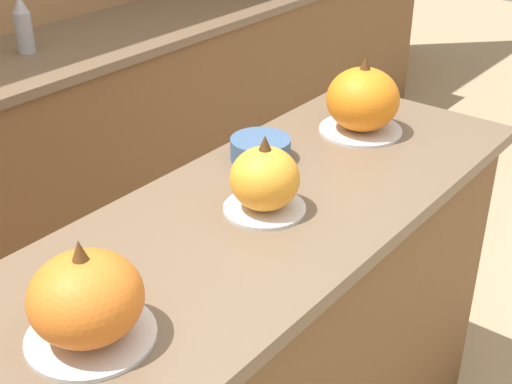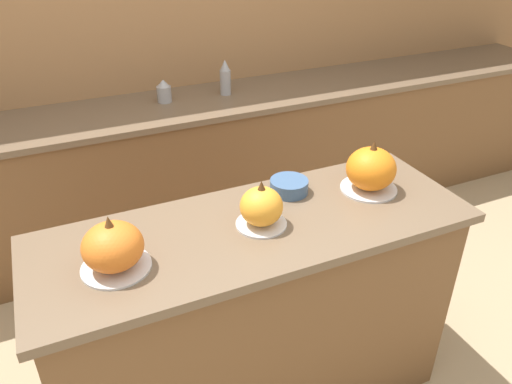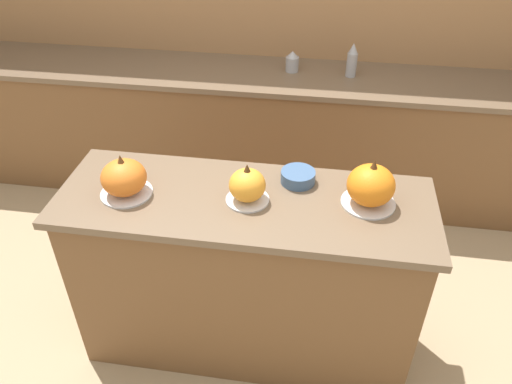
% 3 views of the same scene
% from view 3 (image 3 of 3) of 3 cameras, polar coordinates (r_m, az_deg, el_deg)
% --- Properties ---
extents(ground_plane, '(12.00, 12.00, 0.00)m').
position_cam_3_polar(ground_plane, '(2.76, -1.07, -16.42)').
color(ground_plane, tan).
extents(wall_back, '(8.00, 0.06, 2.50)m').
position_cam_3_polar(wall_back, '(3.52, 3.72, 20.65)').
color(wall_back, '#9E7047').
rests_on(wall_back, ground_plane).
extents(kitchen_island, '(1.61, 0.57, 0.93)m').
position_cam_3_polar(kitchen_island, '(2.41, -1.20, -9.64)').
color(kitchen_island, brown).
rests_on(kitchen_island, ground_plane).
extents(back_counter, '(6.00, 0.60, 0.90)m').
position_cam_3_polar(back_counter, '(3.53, 2.68, 6.59)').
color(back_counter, brown).
rests_on(back_counter, ground_plane).
extents(pumpkin_cake_left, '(0.22, 0.22, 0.19)m').
position_cam_3_polar(pumpkin_cake_left, '(2.15, -14.86, 1.52)').
color(pumpkin_cake_left, silver).
rests_on(pumpkin_cake_left, kitchen_island).
extents(pumpkin_cake_center, '(0.18, 0.18, 0.18)m').
position_cam_3_polar(pumpkin_cake_center, '(2.05, -1.00, 0.69)').
color(pumpkin_cake_center, silver).
rests_on(pumpkin_cake_center, kitchen_island).
extents(pumpkin_cake_right, '(0.23, 0.23, 0.21)m').
position_cam_3_polar(pumpkin_cake_right, '(2.07, 12.98, 0.66)').
color(pumpkin_cake_right, silver).
rests_on(pumpkin_cake_right, kitchen_island).
extents(bottle_tall, '(0.07, 0.07, 0.22)m').
position_cam_3_polar(bottle_tall, '(3.32, 10.92, 14.53)').
color(bottle_tall, '#99999E').
rests_on(bottle_tall, back_counter).
extents(bottle_short, '(0.09, 0.09, 0.14)m').
position_cam_3_polar(bottle_short, '(3.36, 4.16, 14.65)').
color(bottle_short, '#99999E').
rests_on(bottle_short, back_counter).
extents(mixing_bowl, '(0.15, 0.15, 0.05)m').
position_cam_3_polar(mixing_bowl, '(2.19, 4.82, 1.75)').
color(mixing_bowl, '#3D5B84').
rests_on(mixing_bowl, kitchen_island).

